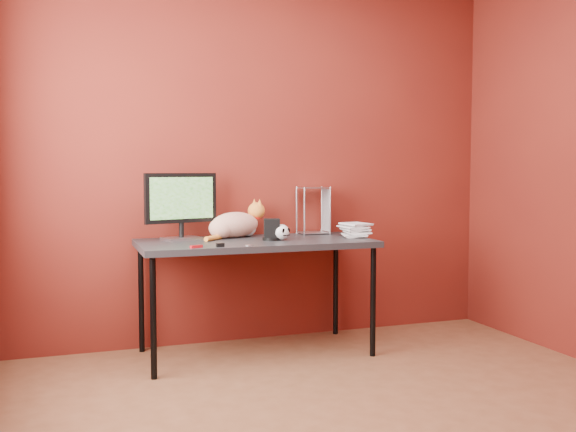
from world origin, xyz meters
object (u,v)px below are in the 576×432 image
object	(u,v)px
monitor	(181,203)
book_stack	(344,160)
desk	(256,248)
cat	(235,224)
skull_mug	(281,232)
speaker	(272,230)

from	to	relation	value
monitor	book_stack	bearing A→B (deg)	-25.24
desk	cat	bearing A→B (deg)	111.94
desk	cat	size ratio (longest dim) A/B	3.12
monitor	cat	distance (m)	0.40
skull_mug	cat	bearing A→B (deg)	108.27
monitor	skull_mug	size ratio (longest dim) A/B	4.30
monitor	book_stack	world-z (taller)	book_stack
monitor	cat	size ratio (longest dim) A/B	1.02
book_stack	speaker	bearing A→B (deg)	-174.86
desk	book_stack	bearing A→B (deg)	0.59
cat	speaker	bearing A→B (deg)	-74.61
speaker	book_stack	distance (m)	0.70
monitor	skull_mug	world-z (taller)	monitor
speaker	monitor	bearing A→B (deg)	172.95
skull_mug	speaker	bearing A→B (deg)	132.43
monitor	speaker	world-z (taller)	monitor
desk	book_stack	xyz separation A→B (m)	(0.63, 0.01, 0.57)
cat	skull_mug	size ratio (longest dim) A/B	4.22
desk	book_stack	distance (m)	0.85
skull_mug	speaker	distance (m)	0.06
desk	monitor	bearing A→B (deg)	159.70
monitor	skull_mug	xyz separation A→B (m)	(0.61, -0.23, -0.19)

